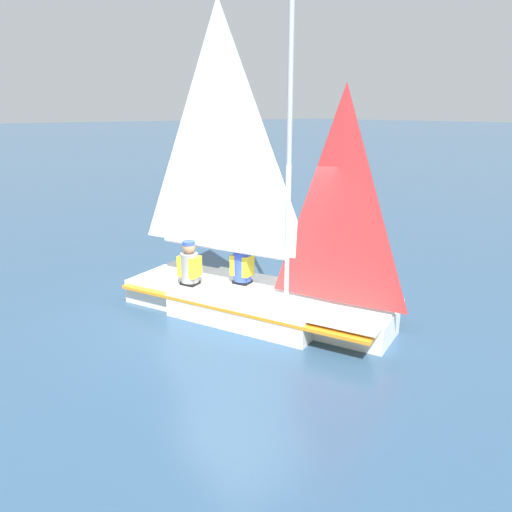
# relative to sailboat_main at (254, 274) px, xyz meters

# --- Properties ---
(ground_plane) EXTENTS (260.00, 260.00, 0.00)m
(ground_plane) POSITION_rel_sailboat_main_xyz_m (0.04, 0.02, -0.68)
(ground_plane) COLOR #2D4C6B
(sailboat_main) EXTENTS (4.72, 3.14, 5.01)m
(sailboat_main) POSITION_rel_sailboat_main_xyz_m (0.00, 0.00, 0.00)
(sailboat_main) COLOR white
(sailboat_main) RESTS_ON ground_plane
(sailor_helm) EXTENTS (0.41, 0.39, 1.16)m
(sailor_helm) POSITION_rel_sailboat_main_xyz_m (-0.41, 0.07, -0.06)
(sailor_helm) COLOR black
(sailor_helm) RESTS_ON ground_plane
(sailor_crew) EXTENTS (0.41, 0.39, 1.16)m
(sailor_crew) POSITION_rel_sailboat_main_xyz_m (-0.92, -0.66, -0.05)
(sailor_crew) COLOR black
(sailor_crew) RESTS_ON ground_plane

